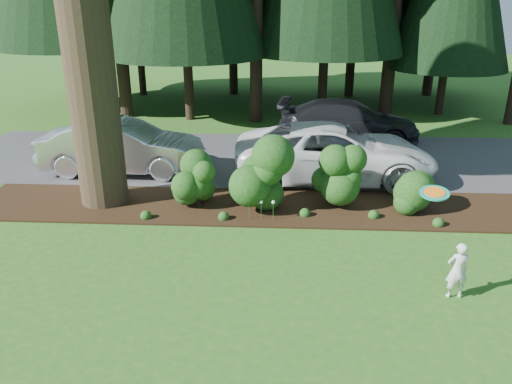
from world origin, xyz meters
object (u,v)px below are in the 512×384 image
car_white_suv (335,152)px  child (457,270)px  car_dark_suv (348,121)px  car_silver_wagon (122,147)px  frisbee (435,193)px

car_white_suv → child: bearing=-164.6°
car_dark_suv → child: bearing=-168.7°
child → car_white_suv: bearing=-79.9°
car_silver_wagon → frisbee: 10.00m
car_dark_suv → car_white_suv: bearing=175.2°
car_dark_suv → frisbee: 10.33m
car_white_suv → car_dark_suv: 4.34m
car_dark_suv → frisbee: bearing=-171.5°
car_silver_wagon → child: size_ratio=4.42×
car_white_suv → child: size_ratio=5.28×
child → car_silver_wagon: bearing=-43.2°
car_silver_wagon → car_white_suv: bearing=-91.3°
frisbee → child: bearing=-28.7°
car_silver_wagon → car_white_suv: (6.57, -0.23, 0.01)m
frisbee → car_silver_wagon: bearing=141.1°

